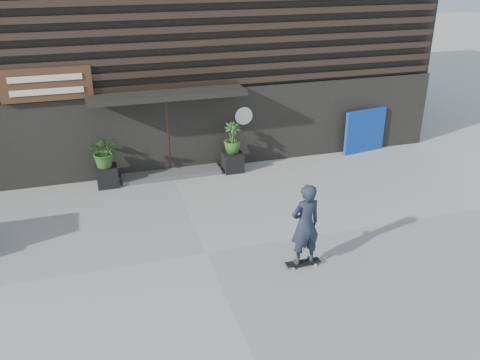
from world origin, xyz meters
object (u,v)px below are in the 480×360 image
object	(u,v)px
skateboarder	(305,225)
planter_pot_right	(233,162)
planter_pot_left	(107,176)
blue_tarp	(365,131)

from	to	relation	value
skateboarder	planter_pot_right	bearing A→B (deg)	90.00
skateboarder	planter_pot_left	bearing A→B (deg)	124.61
planter_pot_left	blue_tarp	size ratio (longest dim) A/B	0.38
planter_pot_left	skateboarder	size ratio (longest dim) A/B	0.31
planter_pot_left	planter_pot_right	distance (m)	3.80
blue_tarp	skateboarder	size ratio (longest dim) A/B	0.81
blue_tarp	skateboarder	xyz separation A→B (m)	(-4.73, -5.81, 0.28)
planter_pot_left	planter_pot_right	bearing A→B (deg)	0.00
planter_pot_right	blue_tarp	bearing A→B (deg)	3.63
planter_pot_right	skateboarder	bearing A→B (deg)	-90.00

